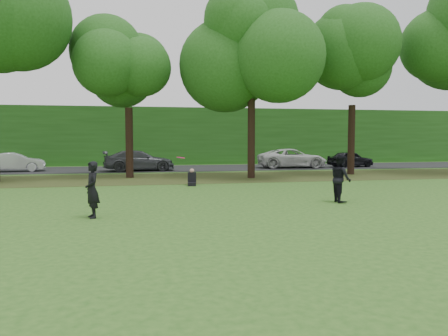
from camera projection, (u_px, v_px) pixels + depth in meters
The scene contains 10 objects.
ground at pixel (230, 218), 12.84m from camera, with size 120.00×120.00×0.00m, color #29581B.
leaf_litter at pixel (182, 178), 25.54m from camera, with size 60.00×7.00×0.01m, color #473A19.
street at pixel (171, 168), 33.36m from camera, with size 70.00×7.00×0.02m, color black.
far_hedge at pixel (165, 136), 39.04m from camera, with size 70.00×3.00×5.00m, color #205016.
player_left at pixel (92, 190), 12.83m from camera, with size 0.61×0.40×1.68m, color black.
player_right at pixel (341, 178), 15.99m from camera, with size 0.85×0.66×1.75m, color black.
parked_cars at pixel (162, 160), 31.74m from camera, with size 38.09×3.33×1.48m.
frisbee at pixel (181, 158), 14.15m from camera, with size 0.34×0.34×0.07m.
seated_person at pixel (192, 179), 21.69m from camera, with size 0.51×0.78×0.83m.
tree_line at pixel (175, 41), 24.86m from camera, with size 55.30×7.90×12.31m.
Camera 1 is at (-2.73, -12.41, 2.37)m, focal length 35.00 mm.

